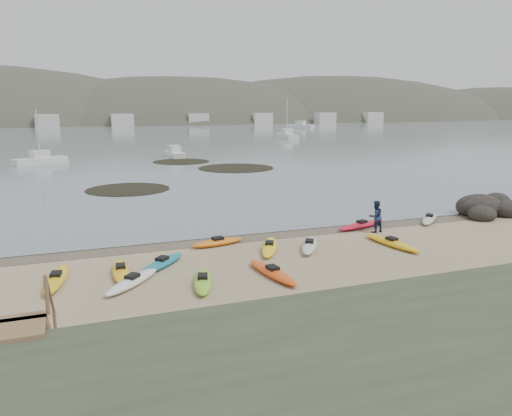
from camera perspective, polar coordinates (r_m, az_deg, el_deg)
name	(u,v)px	position (r m, az deg, el deg)	size (l,w,h in m)	color
ground	(256,234)	(27.89, 0.00, -3.02)	(600.00, 600.00, 0.00)	tan
wet_sand	(258,235)	(27.61, 0.22, -3.16)	(60.00, 60.00, 0.00)	brown
water	(84,116)	(325.47, -19.11, 9.89)	(1200.00, 1200.00, 0.00)	slate
stairs	(21,338)	(15.01, -25.28, -13.29)	(1.50, 2.70, 2.10)	olive
kayaks	(262,252)	(23.99, 0.66, -5.07)	(23.69, 9.29, 0.34)	white
person_east	(376,217)	(28.94, 13.51, -0.95)	(0.88, 0.69, 1.81)	#1A294E
rock_cluster	(489,211)	(36.30, 25.06, -0.31)	(5.09, 3.71, 1.62)	black
kelp_mats	(193,171)	(54.74, -7.16, 4.24)	(20.92, 26.08, 0.04)	black
moored_boats	(173,135)	(109.53, -9.51, 8.18)	(107.92, 80.06, 1.16)	silver
far_hills	(187,157)	(225.77, -7.93, 5.81)	(550.00, 135.00, 80.00)	#384235
far_town	(118,120)	(171.03, -15.52, 9.64)	(199.00, 5.00, 4.00)	beige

